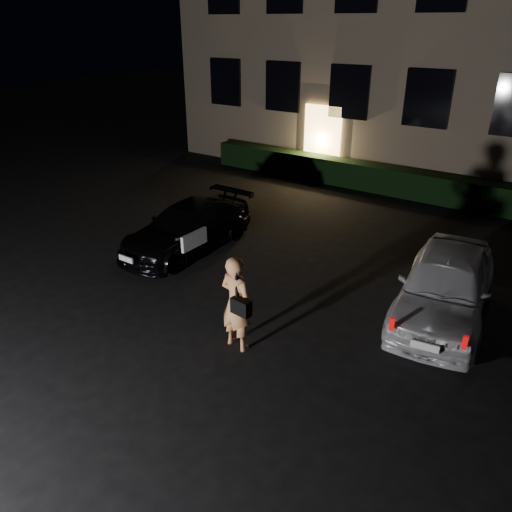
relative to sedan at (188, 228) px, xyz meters
The scene contains 5 objects.
ground 4.64m from the sedan, 47.42° to the right, with size 80.00×80.00×0.00m, color black.
hedge 7.76m from the sedan, 66.35° to the left, with size 15.00×0.70×0.85m, color black.
sedan is the anchor object (origin of this frame).
hatch 6.10m from the sedan, ahead, with size 2.08×4.08×1.33m.
man 4.36m from the sedan, 36.85° to the right, with size 0.72×0.47×1.73m.
Camera 1 is at (4.77, -4.93, 5.15)m, focal length 35.00 mm.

